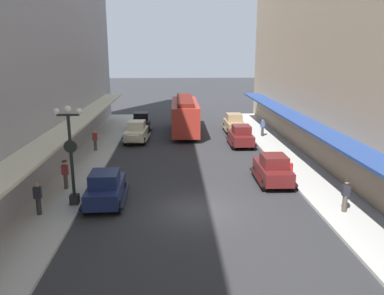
# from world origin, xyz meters

# --- Properties ---
(ground_plane) EXTENTS (200.00, 200.00, 0.00)m
(ground_plane) POSITION_xyz_m (0.00, 0.00, 0.00)
(ground_plane) COLOR #2D2D30
(sidewalk_left) EXTENTS (3.00, 60.00, 0.15)m
(sidewalk_left) POSITION_xyz_m (-7.50, 0.00, 0.07)
(sidewalk_left) COLOR #B7B5AD
(sidewalk_left) RESTS_ON ground
(sidewalk_right) EXTENTS (3.00, 60.00, 0.15)m
(sidewalk_right) POSITION_xyz_m (7.50, 0.00, 0.07)
(sidewalk_right) COLOR #B7B5AD
(sidewalk_right) RESTS_ON ground
(parked_car_0) EXTENTS (2.15, 4.26, 1.84)m
(parked_car_0) POSITION_xyz_m (4.53, 13.45, 0.94)
(parked_car_0) COLOR #591919
(parked_car_0) RESTS_ON ground
(parked_car_1) EXTENTS (2.17, 4.27, 1.84)m
(parked_car_1) POSITION_xyz_m (4.85, 3.89, 0.94)
(parked_car_1) COLOR #591919
(parked_car_1) RESTS_ON ground
(parked_car_2) EXTENTS (2.22, 4.29, 1.84)m
(parked_car_2) POSITION_xyz_m (-4.81, 1.05, 0.94)
(parked_car_2) COLOR #19234C
(parked_car_2) RESTS_ON ground
(parked_car_3) EXTENTS (2.26, 4.30, 1.84)m
(parked_car_3) POSITION_xyz_m (-4.51, 20.59, 0.94)
(parked_car_3) COLOR black
(parked_car_3) RESTS_ON ground
(parked_car_4) EXTENTS (2.17, 4.27, 1.84)m
(parked_car_4) POSITION_xyz_m (4.87, 19.27, 0.94)
(parked_car_4) COLOR #997F5B
(parked_car_4) RESTS_ON ground
(parked_car_5) EXTENTS (2.30, 4.32, 1.84)m
(parked_car_5) POSITION_xyz_m (-4.50, 15.55, 0.94)
(parked_car_5) COLOR beige
(parked_car_5) RESTS_ON ground
(streetcar) EXTENTS (2.59, 9.62, 3.46)m
(streetcar) POSITION_xyz_m (-0.08, 19.10, 1.90)
(streetcar) COLOR #A52D23
(streetcar) RESTS_ON ground
(lamp_post_with_clock) EXTENTS (1.42, 0.44, 5.16)m
(lamp_post_with_clock) POSITION_xyz_m (-6.40, 0.80, 2.99)
(lamp_post_with_clock) COLOR black
(lamp_post_with_clock) RESTS_ON sidewalk_left
(fire_hydrant) EXTENTS (0.24, 0.24, 0.82)m
(fire_hydrant) POSITION_xyz_m (6.35, 5.03, 0.56)
(fire_hydrant) COLOR #B21E19
(fire_hydrant) RESTS_ON sidewalk_right
(pedestrian_0) EXTENTS (0.36, 0.28, 1.67)m
(pedestrian_0) POSITION_xyz_m (7.14, 16.66, 1.01)
(pedestrian_0) COLOR #2D2D33
(pedestrian_0) RESTS_ON sidewalk_right
(pedestrian_1) EXTENTS (0.36, 0.28, 1.67)m
(pedestrian_1) POSITION_xyz_m (7.26, -0.87, 1.01)
(pedestrian_1) COLOR #4C4238
(pedestrian_1) RESTS_ON sidewalk_right
(pedestrian_2) EXTENTS (0.36, 0.28, 1.67)m
(pedestrian_2) POSITION_xyz_m (-7.46, 3.15, 1.01)
(pedestrian_2) COLOR #4C4238
(pedestrian_2) RESTS_ON sidewalk_left
(pedestrian_3) EXTENTS (0.36, 0.24, 1.64)m
(pedestrian_3) POSITION_xyz_m (-7.80, -0.49, 0.99)
(pedestrian_3) COLOR #2D2D33
(pedestrian_3) RESTS_ON sidewalk_left
(pedestrian_4) EXTENTS (0.36, 0.24, 1.64)m
(pedestrian_4) POSITION_xyz_m (-7.48, 11.98, 0.99)
(pedestrian_4) COLOR #4C4238
(pedestrian_4) RESTS_ON sidewalk_left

